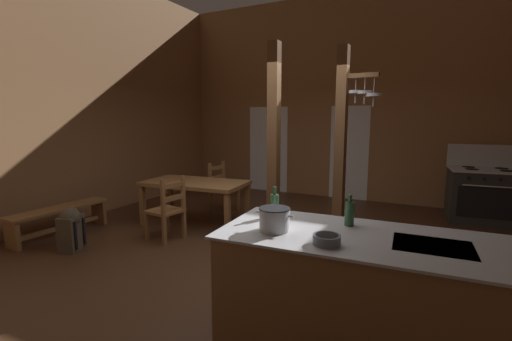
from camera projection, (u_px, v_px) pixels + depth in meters
name	position (u px, v px, depth m)	size (l,w,h in m)	color
ground_plane	(250.00, 262.00, 4.51)	(7.94, 8.77, 0.10)	#422819
wall_back	(336.00, 99.00, 7.75)	(7.94, 0.14, 4.42)	#93663F
wall_left	(56.00, 93.00, 5.80)	(0.14, 8.77, 4.42)	#93663F
glazed_door_back_left	(268.00, 149.00, 8.58)	(1.00, 0.01, 2.05)	white
glazed_panel_back_right	(349.00, 153.00, 7.70)	(0.84, 0.01, 2.05)	white
kitchen_island	(360.00, 294.00, 2.69)	(2.21, 1.08, 0.92)	brown
stove_range	(484.00, 195.00, 6.03)	(1.21, 0.91, 1.32)	#2A2A2A
support_post_with_pot_rack	(343.00, 140.00, 4.89)	(0.61, 0.23, 2.77)	brown
support_post_center	(274.00, 149.00, 4.68)	(0.14, 0.14, 2.77)	brown
dining_table	(195.00, 186.00, 5.88)	(1.78, 1.05, 0.74)	brown
ladderback_chair_near_window	(167.00, 210.00, 5.15)	(0.50, 0.50, 0.95)	brown
ladderback_chair_by_post	(222.00, 188.00, 6.73)	(0.51, 0.51, 0.95)	brown
bench_along_left_wall	(60.00, 216.00, 5.37)	(0.40, 1.50, 0.44)	brown
backpack	(71.00, 228.00, 4.76)	(0.37, 0.38, 0.60)	#4C4233
stockpot_on_counter	(275.00, 219.00, 2.74)	(0.32, 0.25, 0.18)	#B7BABF
mixing_bowl_on_counter	(327.00, 239.00, 2.45)	(0.19, 0.19, 0.07)	slate
bottle_tall_on_counter	(349.00, 213.00, 2.87)	(0.08, 0.08, 0.26)	#2D5638
bottle_short_on_counter	(275.00, 205.00, 3.13)	(0.08, 0.08, 0.27)	#2D5638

